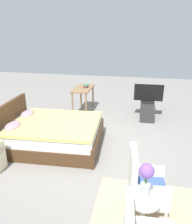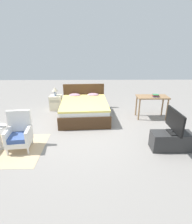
# 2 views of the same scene
# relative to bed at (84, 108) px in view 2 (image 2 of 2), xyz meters

# --- Properties ---
(ground_plane) EXTENTS (16.00, 16.00, 0.00)m
(ground_plane) POSITION_rel_bed_xyz_m (0.13, -1.10, -0.30)
(ground_plane) COLOR gray
(floor_rug) EXTENTS (2.10, 1.50, 0.01)m
(floor_rug) POSITION_rel_bed_xyz_m (-1.96, -2.08, -0.29)
(floor_rug) COLOR tan
(floor_rug) RESTS_ON ground_plane
(bed) EXTENTS (1.72, 2.17, 0.96)m
(bed) POSITION_rel_bed_xyz_m (0.00, 0.00, 0.00)
(bed) COLOR #472D19
(bed) RESTS_ON ground_plane
(armchair_by_window_right) EXTENTS (0.60, 0.60, 0.92)m
(armchair_by_window_right) POSITION_rel_bed_xyz_m (-1.46, -2.02, 0.08)
(armchair_by_window_right) COLOR white
(armchair_by_window_right) RESTS_ON floor_rug
(nightstand) EXTENTS (0.44, 0.41, 0.56)m
(nightstand) POSITION_rel_bed_xyz_m (-1.14, 0.72, -0.02)
(nightstand) COLOR beige
(nightstand) RESTS_ON ground_plane
(table_lamp) EXTENTS (0.22, 0.22, 0.33)m
(table_lamp) POSITION_rel_bed_xyz_m (-1.14, 0.72, 0.48)
(table_lamp) COLOR #9EADC6
(table_lamp) RESTS_ON nightstand
(tv_stand) EXTENTS (0.96, 0.40, 0.44)m
(tv_stand) POSITION_rel_bed_xyz_m (2.20, -2.12, -0.08)
(tv_stand) COLOR #2D2D2D
(tv_stand) RESTS_ON ground_plane
(tv_flatscreen) EXTENTS (0.21, 0.83, 0.56)m
(tv_flatscreen) POSITION_rel_bed_xyz_m (2.20, -2.12, 0.43)
(tv_flatscreen) COLOR black
(tv_flatscreen) RESTS_ON tv_stand
(vanity_desk) EXTENTS (1.04, 0.52, 0.77)m
(vanity_desk) POSITION_rel_bed_xyz_m (2.31, -0.13, 0.35)
(vanity_desk) COLOR #8E6B47
(vanity_desk) RESTS_ON ground_plane
(book_stack) EXTENTS (0.21, 0.15, 0.09)m
(book_stack) POSITION_rel_bed_xyz_m (2.39, -0.20, 0.51)
(book_stack) COLOR #284C8E
(book_stack) RESTS_ON vanity_desk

